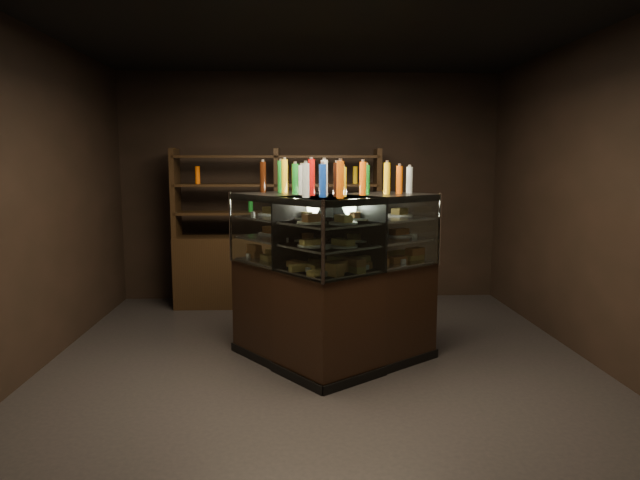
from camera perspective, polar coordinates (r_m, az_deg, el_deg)
The scene contains 7 objects.
ground at distance 5.46m, azimuth -0.06°, elevation -11.86°, with size 5.00×5.00×0.00m, color black.
room_shell at distance 5.14m, azimuth -0.07°, elevation 8.98°, with size 5.02×5.02×3.01m.
display_case at distance 5.21m, azimuth 1.08°, elevation -6.86°, with size 1.98×1.57×1.56m.
food_display at distance 5.08m, azimuth 1.10°, elevation 0.06°, with size 1.53×1.14×0.47m.
bottles_top at distance 5.04m, azimuth 1.12°, elevation 6.14°, with size 1.35×1.00×0.30m.
potted_conifer at distance 6.24m, azimuth 3.63°, elevation -5.40°, with size 0.34×0.34×0.72m.
back_shelving at distance 7.29m, azimuth -4.26°, elevation -1.96°, with size 2.60×0.45×2.00m.
Camera 1 is at (-0.24, -5.13, 1.84)m, focal length 32.00 mm.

